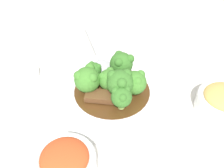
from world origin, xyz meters
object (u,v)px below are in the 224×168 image
at_px(side_bowl_appetizer, 224,101).
at_px(sauce_dish, 23,73).
at_px(serving_spoon, 102,63).
at_px(beef_strip_0, 108,75).
at_px(broccoli_floret_2, 94,70).
at_px(broccoli_floret_4, 109,79).
at_px(beef_strip_2, 102,96).
at_px(broccoli_floret_3, 120,83).
at_px(side_bowl_kimchi, 66,163).
at_px(beef_strip_1, 128,81).
at_px(broccoli_floret_0, 135,82).
at_px(broccoli_floret_6, 122,97).
at_px(broccoli_floret_5, 122,63).
at_px(main_plate, 112,92).
at_px(broccoli_floret_1, 87,79).

height_order(side_bowl_appetizer, sauce_dish, side_bowl_appetizer).
bearing_deg(serving_spoon, beef_strip_0, 132.05).
height_order(serving_spoon, sauce_dish, serving_spoon).
height_order(beef_strip_0, broccoli_floret_2, broccoli_floret_2).
height_order(broccoli_floret_2, broccoli_floret_4, broccoli_floret_4).
bearing_deg(beef_strip_2, sauce_dish, -4.61).
relative_size(broccoli_floret_3, side_bowl_kimchi, 0.65).
bearing_deg(beef_strip_1, broccoli_floret_0, 135.51).
distance_m(broccoli_floret_6, serving_spoon, 0.14).
xyz_separation_m(broccoli_floret_5, side_bowl_appetizer, (-0.22, 0.01, -0.02)).
bearing_deg(broccoli_floret_0, beef_strip_0, -19.41).
height_order(beef_strip_1, beef_strip_2, same).
xyz_separation_m(main_plate, sauce_dish, (0.22, 0.02, -0.00)).
relative_size(beef_strip_2, broccoli_floret_2, 1.74).
distance_m(beef_strip_1, broccoli_floret_4, 0.05).
relative_size(broccoli_floret_5, sauce_dish, 0.72).
bearing_deg(beef_strip_0, beef_strip_2, 103.37).
bearing_deg(beef_strip_2, broccoli_floret_4, -90.47).
bearing_deg(beef_strip_2, broccoli_floret_3, -148.34).
xyz_separation_m(beef_strip_2, side_bowl_kimchi, (-0.01, 0.17, 0.00)).
bearing_deg(side_bowl_appetizer, broccoli_floret_3, 16.26).
xyz_separation_m(broccoli_floret_1, sauce_dish, (0.18, -0.00, -0.04)).
xyz_separation_m(broccoli_floret_0, serving_spoon, (0.10, -0.06, -0.02)).
height_order(main_plate, broccoli_floret_2, broccoli_floret_2).
bearing_deg(broccoli_floret_5, broccoli_floret_1, 56.52).
xyz_separation_m(broccoli_floret_0, broccoli_floret_5, (0.04, -0.05, 0.00)).
bearing_deg(broccoli_floret_6, beef_strip_0, -51.20).
relative_size(beef_strip_0, broccoli_floret_4, 1.56).
xyz_separation_m(broccoli_floret_1, broccoli_floret_2, (0.00, -0.04, -0.00)).
bearing_deg(main_plate, side_bowl_kimchi, 90.27).
height_order(beef_strip_1, broccoli_floret_6, broccoli_floret_6).
xyz_separation_m(main_plate, side_bowl_kimchi, (-0.00, 0.20, 0.02)).
xyz_separation_m(broccoli_floret_2, side_bowl_kimchi, (-0.05, 0.22, -0.02)).
bearing_deg(broccoli_floret_0, serving_spoon, -29.93).
xyz_separation_m(broccoli_floret_2, broccoli_floret_5, (-0.05, -0.04, 0.00)).
distance_m(broccoli_floret_6, sauce_dish, 0.27).
distance_m(beef_strip_2, broccoli_floret_6, 0.05).
bearing_deg(broccoli_floret_4, side_bowl_appetizer, -169.46).
distance_m(beef_strip_2, broccoli_floret_5, 0.09).
bearing_deg(beef_strip_1, broccoli_floret_5, -48.15).
relative_size(main_plate, broccoli_floret_0, 5.08).
height_order(broccoli_floret_2, serving_spoon, broccoli_floret_2).
relative_size(beef_strip_0, broccoli_floret_1, 1.31).
relative_size(broccoli_floret_0, sauce_dish, 0.67).
height_order(beef_strip_0, side_bowl_kimchi, side_bowl_kimchi).
distance_m(broccoli_floret_4, broccoli_floret_6, 0.06).
bearing_deg(broccoli_floret_2, main_plate, 162.26).
relative_size(broccoli_floret_5, side_bowl_kimchi, 0.56).
bearing_deg(broccoli_floret_1, side_bowl_kimchi, 105.15).
xyz_separation_m(beef_strip_1, sauce_dish, (0.25, 0.05, -0.02)).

